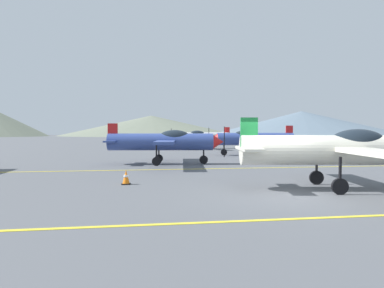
# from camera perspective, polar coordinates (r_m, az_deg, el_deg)

# --- Properties ---
(ground_plane) EXTENTS (400.00, 400.00, 0.00)m
(ground_plane) POSITION_cam_1_polar(r_m,az_deg,el_deg) (12.27, 14.18, -8.03)
(ground_plane) COLOR #54565B
(apron_line_near) EXTENTS (80.00, 0.16, 0.01)m
(apron_line_near) POSITION_cam_1_polar(r_m,az_deg,el_deg) (9.37, 22.19, -11.27)
(apron_line_near) COLOR yellow
(apron_line_near) RESTS_ON ground_plane
(apron_line_far) EXTENTS (80.00, 0.16, 0.01)m
(apron_line_far) POSITION_cam_1_polar(r_m,az_deg,el_deg) (19.80, 5.18, -4.09)
(apron_line_far) COLOR yellow
(apron_line_far) RESTS_ON ground_plane
(airplane_near) EXTENTS (7.77, 8.90, 2.66)m
(airplane_near) POSITION_cam_1_polar(r_m,az_deg,el_deg) (13.79, 23.59, -0.76)
(airplane_near) COLOR silver
(airplane_near) RESTS_ON ground_plane
(airplane_mid) EXTENTS (7.76, 8.90, 2.66)m
(airplane_mid) POSITION_cam_1_polar(r_m,az_deg,el_deg) (22.38, -4.48, 0.46)
(airplane_mid) COLOR #33478C
(airplane_mid) RESTS_ON ground_plane
(airplane_far) EXTENTS (7.74, 8.89, 2.66)m
(airplane_far) POSITION_cam_1_polar(r_m,az_deg,el_deg) (31.02, 9.94, 0.90)
(airplane_far) COLOR #33478C
(airplane_far) RESTS_ON ground_plane
(airplane_back) EXTENTS (7.77, 8.88, 2.66)m
(airplane_back) POSITION_cam_1_polar(r_m,az_deg,el_deg) (41.67, 1.64, 1.25)
(airplane_back) COLOR silver
(airplane_back) RESTS_ON ground_plane
(traffic_cone_front) EXTENTS (0.36, 0.36, 0.59)m
(traffic_cone_front) POSITION_cam_1_polar(r_m,az_deg,el_deg) (14.15, -10.93, -5.47)
(traffic_cone_front) COLOR black
(traffic_cone_front) RESTS_ON ground_plane
(hill_centerleft) EXTENTS (86.99, 86.99, 9.75)m
(hill_centerleft) POSITION_cam_1_polar(r_m,az_deg,el_deg) (167.77, -6.78, 3.07)
(hill_centerleft) COLOR slate
(hill_centerleft) RESTS_ON ground_plane
(hill_centerright) EXTENTS (83.54, 83.54, 10.67)m
(hill_centerright) POSITION_cam_1_polar(r_m,az_deg,el_deg) (153.15, 17.79, 3.24)
(hill_centerright) COLOR slate
(hill_centerright) RESTS_ON ground_plane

